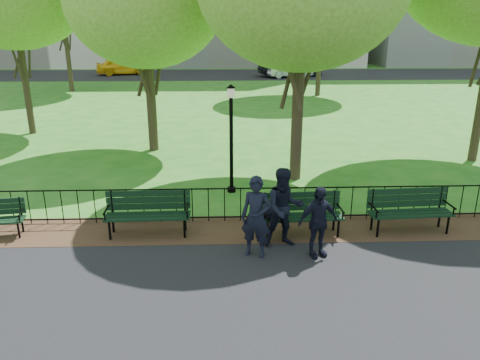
{
  "coord_description": "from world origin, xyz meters",
  "views": [
    {
      "loc": [
        -1.0,
        -8.8,
        4.82
      ],
      "look_at": [
        -0.63,
        1.5,
        1.27
      ],
      "focal_mm": 35.0,
      "sensor_mm": 36.0,
      "label": 1
    }
  ],
  "objects_px": {
    "park_bench_right_a": "(409,206)",
    "person_right": "(318,222)",
    "person_left": "(256,217)",
    "person_mid": "(284,208)",
    "sedan_silver": "(289,70)",
    "lamppost": "(231,135)",
    "taxi": "(122,66)",
    "park_bench_main": "(290,210)",
    "sedan_dark": "(290,67)",
    "park_bench_left_a": "(148,208)"
  },
  "relations": [
    {
      "from": "park_bench_right_a",
      "to": "person_right",
      "type": "height_order",
      "value": "person_right"
    },
    {
      "from": "sedan_silver",
      "to": "park_bench_left_a",
      "type": "bearing_deg",
      "value": 149.28
    },
    {
      "from": "person_left",
      "to": "person_mid",
      "type": "relative_size",
      "value": 0.98
    },
    {
      "from": "person_right",
      "to": "sedan_silver",
      "type": "xyz_separation_m",
      "value": [
        3.76,
        32.43,
        -0.12
      ]
    },
    {
      "from": "taxi",
      "to": "sedan_silver",
      "type": "bearing_deg",
      "value": -115.99
    },
    {
      "from": "park_bench_main",
      "to": "person_right",
      "type": "bearing_deg",
      "value": -68.77
    },
    {
      "from": "park_bench_main",
      "to": "taxi",
      "type": "height_order",
      "value": "taxi"
    },
    {
      "from": "park_bench_right_a",
      "to": "lamppost",
      "type": "height_order",
      "value": "lamppost"
    },
    {
      "from": "lamppost",
      "to": "taxi",
      "type": "height_order",
      "value": "lamppost"
    },
    {
      "from": "park_bench_main",
      "to": "person_right",
      "type": "distance_m",
      "value": 1.11
    },
    {
      "from": "person_left",
      "to": "person_right",
      "type": "relative_size",
      "value": 1.13
    },
    {
      "from": "taxi",
      "to": "sedan_silver",
      "type": "height_order",
      "value": "taxi"
    },
    {
      "from": "park_bench_main",
      "to": "person_left",
      "type": "xyz_separation_m",
      "value": [
        -0.85,
        -0.93,
        0.24
      ]
    },
    {
      "from": "lamppost",
      "to": "sedan_dark",
      "type": "relative_size",
      "value": 0.54
    },
    {
      "from": "park_bench_main",
      "to": "taxi",
      "type": "bearing_deg",
      "value": 104.25
    },
    {
      "from": "person_left",
      "to": "taxi",
      "type": "xyz_separation_m",
      "value": [
        -9.85,
        35.01,
        -0.09
      ]
    },
    {
      "from": "person_mid",
      "to": "sedan_dark",
      "type": "bearing_deg",
      "value": 74.87
    },
    {
      "from": "park_bench_left_a",
      "to": "taxi",
      "type": "relative_size",
      "value": 0.43
    },
    {
      "from": "park_bench_main",
      "to": "park_bench_left_a",
      "type": "distance_m",
      "value": 3.31
    },
    {
      "from": "park_bench_main",
      "to": "person_left",
      "type": "bearing_deg",
      "value": -135.42
    },
    {
      "from": "person_left",
      "to": "park_bench_left_a",
      "type": "bearing_deg",
      "value": 172.77
    },
    {
      "from": "person_left",
      "to": "park_bench_right_a",
      "type": "bearing_deg",
      "value": 35.13
    },
    {
      "from": "person_mid",
      "to": "person_right",
      "type": "bearing_deg",
      "value": -44.4
    },
    {
      "from": "park_bench_main",
      "to": "sedan_dark",
      "type": "height_order",
      "value": "sedan_dark"
    },
    {
      "from": "sedan_silver",
      "to": "person_left",
      "type": "bearing_deg",
      "value": 153.93
    },
    {
      "from": "park_bench_left_a",
      "to": "lamppost",
      "type": "relative_size",
      "value": 0.63
    },
    {
      "from": "park_bench_right_a",
      "to": "person_mid",
      "type": "bearing_deg",
      "value": -170.84
    },
    {
      "from": "park_bench_left_a",
      "to": "person_right",
      "type": "xyz_separation_m",
      "value": [
        3.75,
        -1.24,
        0.16
      ]
    },
    {
      "from": "person_left",
      "to": "sedan_silver",
      "type": "xyz_separation_m",
      "value": [
        5.06,
        32.36,
        -0.22
      ]
    },
    {
      "from": "park_bench_right_a",
      "to": "person_right",
      "type": "xyz_separation_m",
      "value": [
        -2.42,
        -1.19,
        0.16
      ]
    },
    {
      "from": "park_bench_right_a",
      "to": "sedan_dark",
      "type": "height_order",
      "value": "sedan_dark"
    },
    {
      "from": "person_mid",
      "to": "taxi",
      "type": "bearing_deg",
      "value": 99.81
    },
    {
      "from": "park_bench_main",
      "to": "person_left",
      "type": "relative_size",
      "value": 1.1
    },
    {
      "from": "park_bench_main",
      "to": "person_mid",
      "type": "bearing_deg",
      "value": -114.5
    },
    {
      "from": "lamppost",
      "to": "person_mid",
      "type": "height_order",
      "value": "lamppost"
    },
    {
      "from": "park_bench_right_a",
      "to": "lamppost",
      "type": "xyz_separation_m",
      "value": [
        -4.17,
        2.83,
        1.08
      ]
    },
    {
      "from": "sedan_silver",
      "to": "park_bench_right_a",
      "type": "bearing_deg",
      "value": 160.36
    },
    {
      "from": "person_right",
      "to": "taxi",
      "type": "xyz_separation_m",
      "value": [
        -11.15,
        35.08,
        0.01
      ]
    },
    {
      "from": "park_bench_right_a",
      "to": "sedan_dark",
      "type": "distance_m",
      "value": 32.21
    },
    {
      "from": "sedan_dark",
      "to": "sedan_silver",
      "type": "bearing_deg",
      "value": 154.84
    },
    {
      "from": "park_bench_main",
      "to": "lamppost",
      "type": "relative_size",
      "value": 0.62
    },
    {
      "from": "person_mid",
      "to": "lamppost",
      "type": "bearing_deg",
      "value": 100.23
    },
    {
      "from": "park_bench_left_a",
      "to": "sedan_silver",
      "type": "height_order",
      "value": "sedan_silver"
    },
    {
      "from": "park_bench_right_a",
      "to": "person_left",
      "type": "bearing_deg",
      "value": -166.79
    },
    {
      "from": "park_bench_main",
      "to": "sedan_dark",
      "type": "xyz_separation_m",
      "value": [
        4.46,
        32.36,
        0.19
      ]
    },
    {
      "from": "park_bench_main",
      "to": "lamppost",
      "type": "distance_m",
      "value": 3.45
    },
    {
      "from": "person_left",
      "to": "person_mid",
      "type": "bearing_deg",
      "value": 51.74
    },
    {
      "from": "person_mid",
      "to": "park_bench_main",
      "type": "bearing_deg",
      "value": 61.6
    },
    {
      "from": "park_bench_right_a",
      "to": "person_mid",
      "type": "relative_size",
      "value": 1.11
    },
    {
      "from": "person_right",
      "to": "sedan_dark",
      "type": "bearing_deg",
      "value": 64.07
    }
  ]
}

